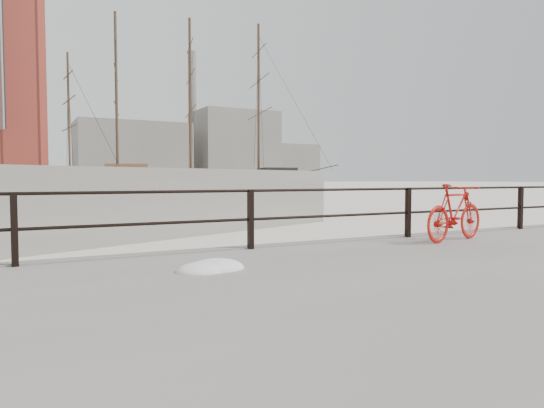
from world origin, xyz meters
name	(u,v)px	position (x,y,z in m)	size (l,w,h in m)	color
ground	(514,243)	(0.00, 0.00, 0.00)	(400.00, 400.00, 0.00)	white
guardrail	(520,208)	(0.00, -0.15, 0.85)	(28.00, 0.10, 1.00)	black
bicycle	(455,213)	(-3.14, -1.02, 0.89)	(1.80, 0.27, 1.09)	#AD120B
barque_black	(191,186)	(22.11, 91.59, 0.00)	(65.20, 21.34, 36.53)	black
schooner_mid	(20,189)	(-10.16, 71.87, 0.00)	(30.03, 12.71, 21.50)	silver
industrial_west	(133,154)	(20.00, 140.00, 9.00)	(32.00, 18.00, 18.00)	gray
industrial_mid	(234,148)	(55.00, 145.00, 12.00)	(26.00, 20.00, 24.00)	gray
industrial_east	(286,164)	(78.00, 150.00, 7.00)	(20.00, 16.00, 14.00)	gray
smokestack	(192,118)	(42.00, 150.00, 22.00)	(2.80, 2.80, 44.00)	gray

